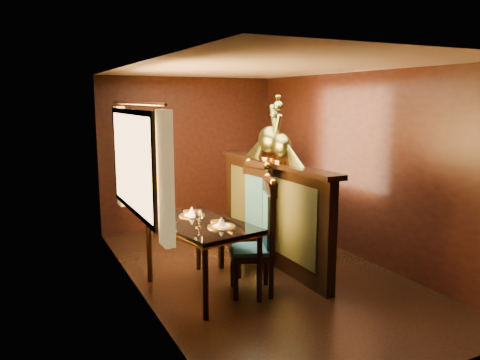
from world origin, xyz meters
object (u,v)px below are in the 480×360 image
at_px(peacock_left, 281,135).
at_px(peacock_right, 270,128).
at_px(dining_table, 201,229).
at_px(chair_left, 262,233).
at_px(chair_right, 252,213).

bearing_deg(peacock_left, peacock_right, 90.00).
bearing_deg(dining_table, peacock_right, 14.72).
bearing_deg(chair_left, chair_right, 92.13).
distance_m(dining_table, peacock_right, 1.69).
xyz_separation_m(chair_left, peacock_right, (0.59, 0.89, 1.09)).
relative_size(dining_table, chair_right, 1.07).
bearing_deg(peacock_left, chair_left, -134.51).
relative_size(chair_right, peacock_left, 2.00).
bearing_deg(peacock_right, peacock_left, -90.00).
bearing_deg(peacock_right, chair_left, -123.54).
xyz_separation_m(dining_table, chair_right, (0.85, 0.41, -0.00)).
xyz_separation_m(dining_table, peacock_left, (1.20, 0.29, 0.98)).
bearing_deg(peacock_right, dining_table, -154.30).
xyz_separation_m(dining_table, chair_left, (0.61, -0.31, -0.04)).
height_order(chair_right, peacock_right, peacock_right).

